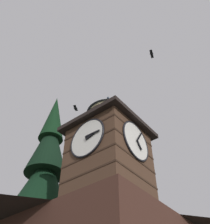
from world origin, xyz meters
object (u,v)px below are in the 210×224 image
at_px(clock_tower, 109,154).
at_px(flying_bird_high, 152,54).
at_px(pine_tree_behind, 37,224).
at_px(flying_bird_low, 76,108).

distance_m(clock_tower, flying_bird_high, 6.91).
height_order(pine_tree_behind, flying_bird_high, pine_tree_behind).
distance_m(clock_tower, flying_bird_low, 7.62).
bearing_deg(clock_tower, flying_bird_high, 88.90).
relative_size(clock_tower, flying_bird_low, 11.34).
distance_m(pine_tree_behind, flying_bird_high, 12.24).
bearing_deg(flying_bird_high, clock_tower, -91.10).
bearing_deg(flying_bird_low, flying_bird_high, 81.99).
relative_size(clock_tower, flying_bird_high, 11.93).
bearing_deg(pine_tree_behind, clock_tower, 88.38).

